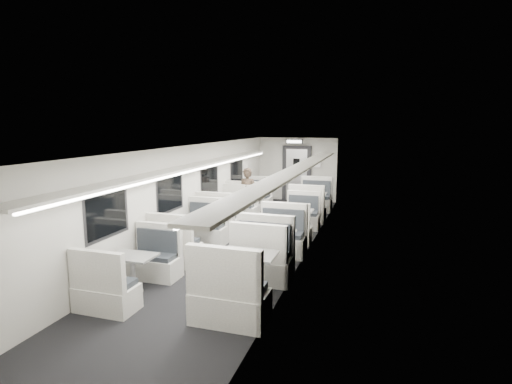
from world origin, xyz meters
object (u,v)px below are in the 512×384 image
Objects in this scene: passenger at (247,195)px; exit_sign at (294,142)px; booth_left_b at (229,214)px; booth_left_d at (133,273)px; booth_right_b at (297,222)px; vestibule_door at (297,174)px; booth_left_a at (249,203)px; booth_left_c at (191,237)px; booth_right_c at (273,249)px; booth_right_d at (248,275)px; booth_right_a at (312,204)px.

exit_sign is at bearing 82.39° from passenger.
booth_left_b is 4.63m from booth_left_d.
vestibule_door is at bearing 102.03° from booth_right_b.
booth_left_a and booth_left_c have the same top height.
booth_left_d is at bearing -90.00° from booth_left_b.
booth_right_c is (2.00, -0.33, 0.01)m from booth_left_c.
booth_right_d is at bearing -83.53° from vestibule_door.
vestibule_door is (0.75, 3.65, 0.23)m from passenger.
booth_right_a is 1.33× the size of passenger.
passenger is (-1.75, 1.04, 0.46)m from booth_right_b.
booth_right_a is at bearing -62.51° from exit_sign.
passenger is (0.25, 5.53, 0.46)m from booth_left_d.
booth_left_b reaches higher than booth_right_a.
booth_left_c is at bearing -98.85° from exit_sign.
booth_right_d is at bearing -65.57° from passenger.
passenger reaches higher than booth_right_a.
booth_right_d reaches higher than booth_left_a.
booth_right_b is (2.00, -0.14, -0.05)m from booth_left_b.
booth_right_c reaches higher than booth_left_c.
booth_right_c is at bearing 90.00° from booth_right_d.
booth_right_b is 1.20× the size of passenger.
exit_sign reaches higher than booth_right_a.
exit_sign is at bearing 117.49° from booth_right_a.
exit_sign reaches higher than vestibule_door.
booth_left_d is 9.26m from vestibule_door.
passenger is (-1.75, 3.59, 0.42)m from booth_right_c.
booth_left_c is 2.99m from booth_right_b.
booth_right_a is at bearing 73.54° from booth_left_d.
booth_left_b is 3.60× the size of exit_sign.
booth_right_a reaches higher than booth_left_c.
vestibule_door is at bearing 69.73° from booth_left_a.
booth_left_d is at bearing -96.22° from vestibule_door.
booth_right_b is (2.00, -1.98, -0.03)m from booth_left_a.
booth_right_d is 1.42× the size of passenger.
passenger reaches higher than booth_right_b.
booth_left_d is 1.00× the size of booth_right_b.
booth_left_d is at bearing -90.00° from booth_left_c.
booth_right_a is 4.83m from booth_right_c.
booth_right_a is at bearing -67.46° from vestibule_door.
booth_right_c reaches higher than booth_left_a.
vestibule_door is (1.00, 9.18, 0.69)m from booth_left_d.
booth_left_b is at bearing -99.72° from passenger.
booth_left_b reaches higher than booth_left_a.
booth_left_b is 1.15× the size of booth_right_b.
booth_right_b is at bearing -90.00° from booth_right_a.
booth_right_a is 2.88m from exit_sign.
booth_left_b is at bearing 115.09° from booth_right_d.
booth_right_d is at bearing -43.72° from booth_left_c.
booth_left_c is 2.03m from booth_right_c.
booth_left_b is at bearing -103.82° from exit_sign.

